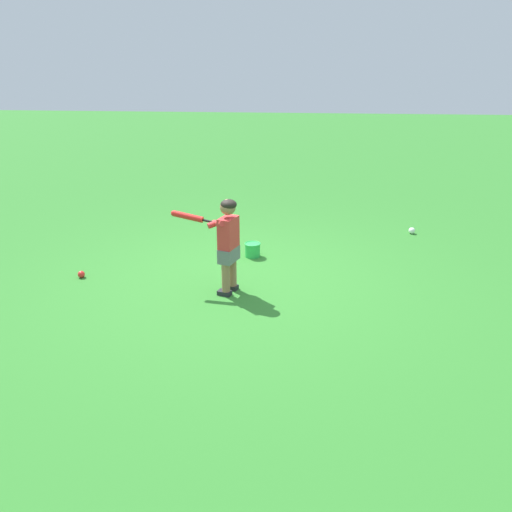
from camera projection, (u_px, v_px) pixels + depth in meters
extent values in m
plane|color=#2D7528|center=(238.00, 279.00, 6.09)|extent=(40.00, 40.00, 0.00)
cube|color=#232328|center=(225.00, 293.00, 5.67)|extent=(0.13, 0.17, 0.05)
cylinder|color=#996B4C|center=(226.00, 278.00, 5.60)|extent=(0.09, 0.09, 0.34)
cube|color=#232328|center=(231.00, 287.00, 5.82)|extent=(0.13, 0.17, 0.05)
cylinder|color=#996B4C|center=(233.00, 272.00, 5.74)|extent=(0.09, 0.09, 0.34)
cube|color=slate|center=(229.00, 254.00, 5.58)|extent=(0.30, 0.23, 0.16)
cube|color=red|center=(228.00, 233.00, 5.49)|extent=(0.28, 0.22, 0.34)
sphere|color=#996B4C|center=(228.00, 207.00, 5.38)|extent=(0.17, 0.17, 0.17)
ellipsoid|color=black|center=(229.00, 204.00, 5.37)|extent=(0.22, 0.22, 0.11)
sphere|color=red|center=(217.00, 223.00, 5.51)|extent=(0.04, 0.04, 0.04)
cylinder|color=black|center=(209.00, 221.00, 5.52)|extent=(0.05, 0.14, 0.05)
cylinder|color=red|center=(188.00, 217.00, 5.57)|extent=(0.13, 0.35, 0.11)
sphere|color=red|center=(174.00, 213.00, 5.61)|extent=(0.07, 0.07, 0.07)
cylinder|color=red|center=(218.00, 223.00, 5.46)|extent=(0.30, 0.20, 0.14)
cylinder|color=red|center=(221.00, 221.00, 5.52)|extent=(0.19, 0.30, 0.14)
sphere|color=red|center=(81.00, 274.00, 6.11)|extent=(0.08, 0.08, 0.08)
sphere|color=white|center=(412.00, 231.00, 7.64)|extent=(0.10, 0.10, 0.10)
cylinder|color=green|center=(253.00, 250.00, 6.75)|extent=(0.20, 0.20, 0.18)
torus|color=green|center=(253.00, 244.00, 6.72)|extent=(0.22, 0.22, 0.02)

